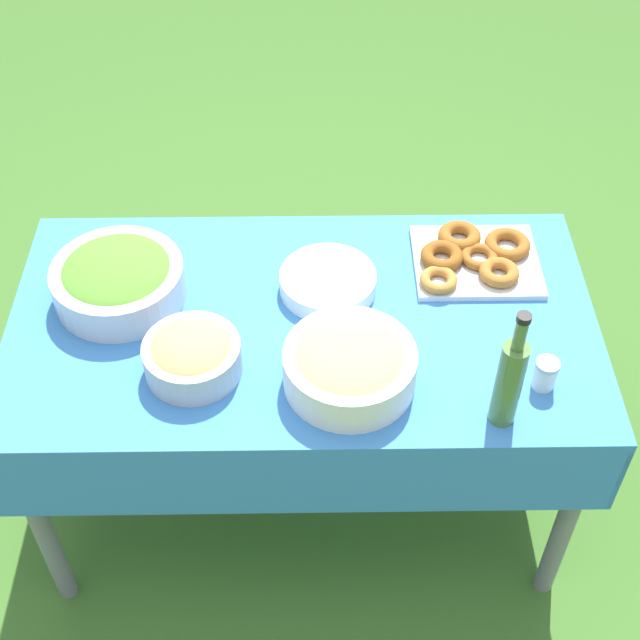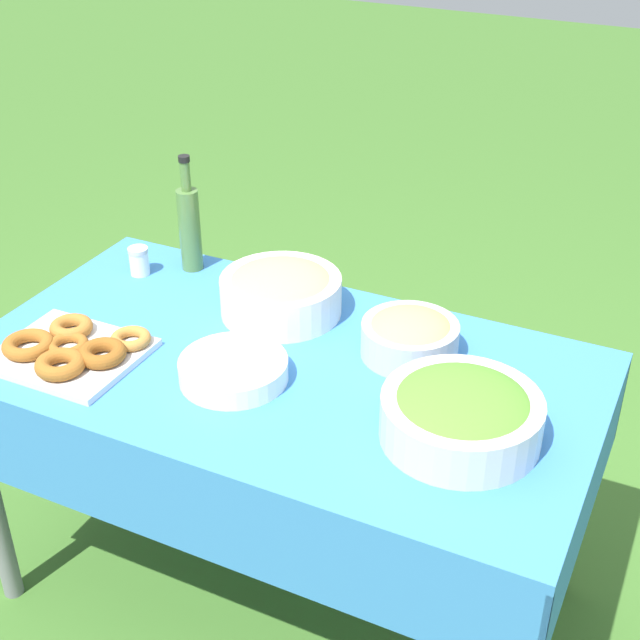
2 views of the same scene
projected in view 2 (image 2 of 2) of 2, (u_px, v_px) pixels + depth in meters
ground_plane at (287, 588)px, 2.35m from camera, size 14.00×14.00×0.00m
picnic_table at (282, 399)px, 2.03m from camera, size 1.40×0.76×0.72m
salad_bowl at (461, 413)px, 1.73m from camera, size 0.32×0.32×0.11m
pasta_bowl at (281, 291)px, 2.14m from camera, size 0.29×0.29×0.12m
donut_platter at (71, 350)px, 1.99m from camera, size 0.33×0.30×0.05m
plate_stack at (233, 370)px, 1.92m from camera, size 0.24×0.24×0.05m
olive_oil_bottle at (189, 226)px, 2.31m from camera, size 0.06×0.06×0.31m
bread_bowl at (410, 335)px, 1.99m from camera, size 0.22×0.22×0.10m
salt_shaker at (139, 261)px, 2.33m from camera, size 0.05×0.05×0.08m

